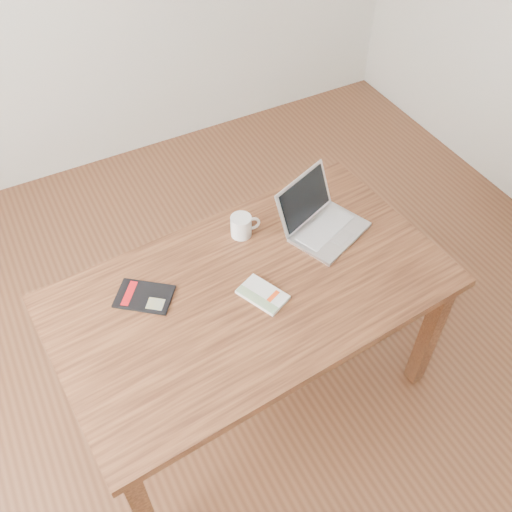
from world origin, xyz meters
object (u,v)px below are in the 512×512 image
laptop (321,220)px  black_guidebook (144,296)px  desk (252,303)px  coffee_mug (242,225)px  white_guidebook (263,295)px

laptop → black_guidebook: bearing=159.0°
desk → coffee_mug: coffee_mug is taller
coffee_mug → black_guidebook: bearing=-154.0°
laptop → desk: bearing=179.7°
white_guidebook → black_guidebook: 0.45m
desk → coffee_mug: size_ratio=12.55×
laptop → coffee_mug: size_ratio=3.12×
laptop → coffee_mug: 0.33m
white_guidebook → desk: bearing=86.5°
desk → laptop: size_ratio=4.03×
white_guidebook → coffee_mug: bearing=52.6°
black_guidebook → laptop: bearing=-51.1°
desk → laptop: laptop is taller
black_guidebook → white_guidebook: bearing=-78.6°
desk → black_guidebook: size_ratio=6.31×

